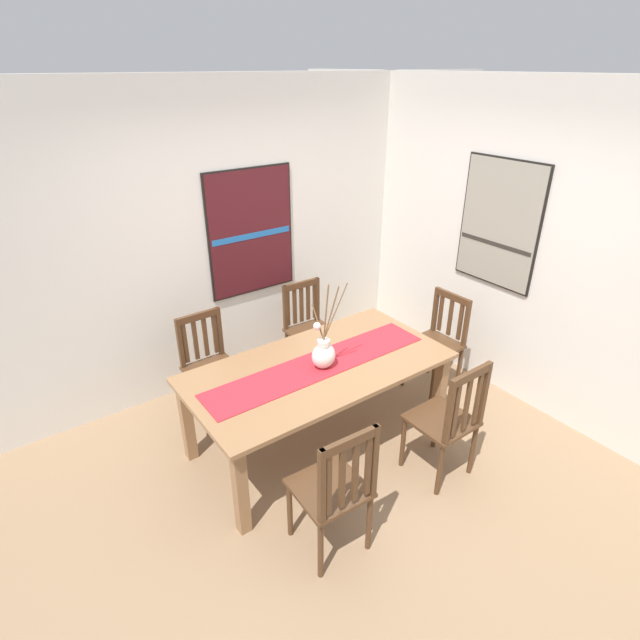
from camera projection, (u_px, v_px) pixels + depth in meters
ground_plane at (357, 472)px, 3.82m from camera, size 6.40×6.40×0.03m
wall_back at (230, 238)px, 4.54m from camera, size 6.40×0.12×2.70m
wall_side at (535, 254)px, 4.17m from camera, size 0.12×6.40×2.70m
dining_table at (319, 375)px, 3.84m from camera, size 2.00×1.02×0.72m
table_runner at (319, 365)px, 3.80m from camera, size 1.84×0.36×0.01m
centerpiece_vase at (324, 353)px, 3.72m from camera, size 0.24×0.22×0.70m
chair_0 at (448, 420)px, 3.57m from camera, size 0.42×0.42×0.98m
chair_1 at (335, 488)px, 2.98m from camera, size 0.44×0.44×0.99m
chair_2 at (438, 341)px, 4.61m from camera, size 0.43×0.43×0.92m
chair_3 at (210, 365)px, 4.23m from camera, size 0.43×0.43×0.93m
chair_4 at (309, 327)px, 4.83m from camera, size 0.44×0.44×0.92m
painting_on_back_wall at (251, 232)px, 4.56m from camera, size 0.85×0.05×1.15m
painting_on_side_wall at (500, 224)px, 4.29m from camera, size 0.05×0.77×1.09m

